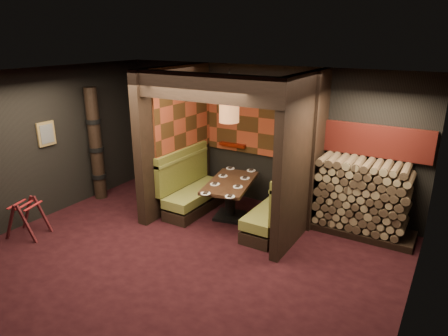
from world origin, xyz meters
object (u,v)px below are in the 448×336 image
firewood_stack (367,199)px  totem_column (96,145)px  luggage_rack (27,217)px  booth_bench_right (278,211)px  pendant_lamp (229,110)px  dining_table (230,193)px  booth_bench_left (192,191)px

firewood_stack → totem_column: bearing=-166.8°
luggage_rack → firewood_stack: (5.08, 3.15, 0.32)m
booth_bench_right → luggage_rack: bearing=-146.8°
pendant_lamp → totem_column: 3.14m
booth_bench_right → totem_column: (-3.98, -0.55, 0.79)m
dining_table → booth_bench_right: bearing=-2.4°
luggage_rack → booth_bench_left: bearing=53.1°
booth_bench_right → totem_column: 4.10m
pendant_lamp → totem_column: pendant_lamp is taller
dining_table → luggage_rack: 3.67m
luggage_rack → booth_bench_right: bearing=33.2°
firewood_stack → dining_table: bearing=-164.6°
totem_column → firewood_stack: totem_column is taller
booth_bench_left → firewood_stack: (3.25, 0.70, 0.28)m
dining_table → pendant_lamp: (-0.00, -0.05, 1.62)m
luggage_rack → totem_column: size_ratio=0.32×
booth_bench_right → firewood_stack: size_ratio=0.92×
booth_bench_left → pendant_lamp: (0.86, -0.01, 1.73)m
luggage_rack → firewood_stack: 5.99m
booth_bench_left → firewood_stack: size_ratio=0.92×
booth_bench_left → booth_bench_right: (1.89, 0.00, 0.00)m
pendant_lamp → booth_bench_left: bearing=179.5°
firewood_stack → pendant_lamp: bearing=-163.5°
booth_bench_left → booth_bench_right: size_ratio=1.00×
dining_table → firewood_stack: size_ratio=0.90×
booth_bench_left → pendant_lamp: bearing=-0.5°
booth_bench_left → booth_bench_right: 1.89m
booth_bench_right → firewood_stack: bearing=27.3°
dining_table → booth_bench_left: bearing=-177.2°
booth_bench_left → totem_column: bearing=-165.2°
totem_column → booth_bench_right: bearing=7.9°
booth_bench_right → pendant_lamp: (-1.03, -0.01, 1.73)m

